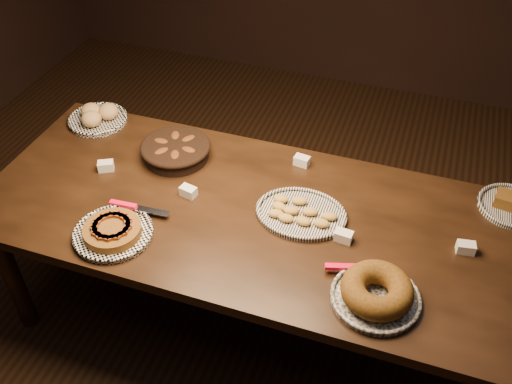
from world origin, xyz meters
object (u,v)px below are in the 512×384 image
(apple_tart_plate, at_px, (113,231))
(madeleine_platter, at_px, (300,213))
(buffet_table, at_px, (256,225))
(bundt_cake_plate, at_px, (376,292))

(apple_tart_plate, distance_m, madeleine_platter, 0.77)
(buffet_table, xyz_separation_m, apple_tart_plate, (-0.50, -0.32, 0.10))
(apple_tart_plate, distance_m, bundt_cake_plate, 1.06)
(apple_tart_plate, xyz_separation_m, madeleine_platter, (0.68, 0.36, -0.01))
(buffet_table, relative_size, bundt_cake_plate, 6.42)
(buffet_table, height_order, apple_tart_plate, apple_tart_plate)
(buffet_table, relative_size, apple_tart_plate, 7.01)
(madeleine_platter, bearing_deg, buffet_table, -142.31)
(buffet_table, xyz_separation_m, madeleine_platter, (0.18, 0.04, 0.09))
(madeleine_platter, xyz_separation_m, bundt_cake_plate, (0.38, -0.34, 0.03))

